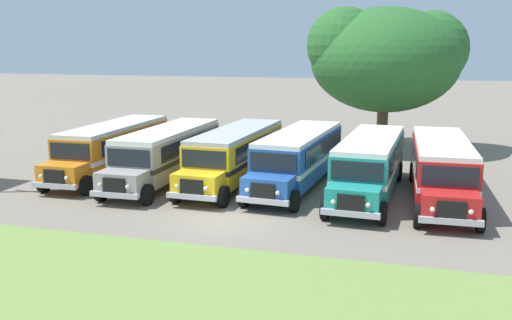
# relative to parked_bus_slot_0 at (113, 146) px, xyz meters

# --- Properties ---
(ground_plane) EXTENTS (220.00, 220.00, 0.00)m
(ground_plane) POSITION_rel_parked_bus_slot_0_xyz_m (9.07, -6.68, -1.58)
(ground_plane) COLOR slate
(foreground_grass_strip) EXTENTS (80.00, 11.69, 0.01)m
(foreground_grass_strip) POSITION_rel_parked_bus_slot_0_xyz_m (9.07, -15.73, -1.58)
(foreground_grass_strip) COLOR olive
(foreground_grass_strip) RESTS_ON ground_plane
(parked_bus_slot_0) EXTENTS (2.83, 10.86, 2.82)m
(parked_bus_slot_0) POSITION_rel_parked_bus_slot_0_xyz_m (0.00, 0.00, 0.00)
(parked_bus_slot_0) COLOR orange
(parked_bus_slot_0) RESTS_ON ground_plane
(parked_bus_slot_1) EXTENTS (2.68, 10.84, 2.82)m
(parked_bus_slot_1) POSITION_rel_parked_bus_slot_0_xyz_m (3.74, -0.73, 0.00)
(parked_bus_slot_1) COLOR #9E9993
(parked_bus_slot_1) RESTS_ON ground_plane
(parked_bus_slot_2) EXTENTS (3.02, 10.88, 2.82)m
(parked_bus_slot_2) POSITION_rel_parked_bus_slot_0_xyz_m (7.44, -0.05, 0.00)
(parked_bus_slot_2) COLOR yellow
(parked_bus_slot_2) RESTS_ON ground_plane
(parked_bus_slot_3) EXTENTS (3.36, 10.94, 2.82)m
(parked_bus_slot_3) POSITION_rel_parked_bus_slot_0_xyz_m (10.89, 0.11, 0.00)
(parked_bus_slot_3) COLOR #23519E
(parked_bus_slot_3) RESTS_ON ground_plane
(parked_bus_slot_4) EXTENTS (3.16, 10.90, 2.82)m
(parked_bus_slot_4) POSITION_rel_parked_bus_slot_0_xyz_m (14.65, -0.73, 0.00)
(parked_bus_slot_4) COLOR teal
(parked_bus_slot_4) RESTS_ON ground_plane
(parked_bus_slot_5) EXTENTS (2.94, 10.87, 2.82)m
(parked_bus_slot_5) POSITION_rel_parked_bus_slot_0_xyz_m (18.01, -0.68, 0.00)
(parked_bus_slot_5) COLOR red
(parked_bus_slot_5) RESTS_ON ground_plane
(broad_shade_tree) EXTENTS (10.87, 10.52, 9.91)m
(broad_shade_tree) POSITION_rel_parked_bus_slot_0_xyz_m (14.60, 12.11, 5.05)
(broad_shade_tree) COLOR brown
(broad_shade_tree) RESTS_ON ground_plane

